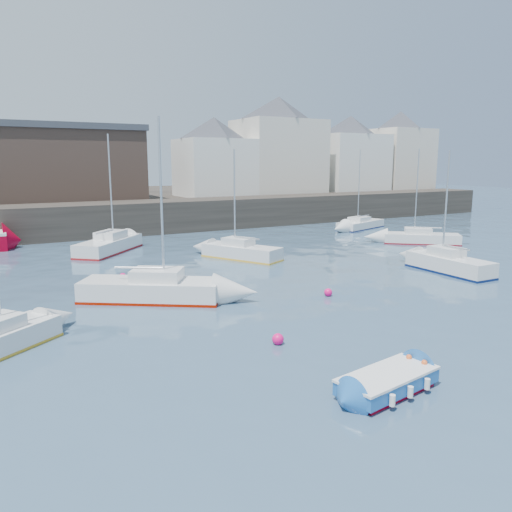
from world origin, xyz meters
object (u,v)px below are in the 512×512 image
sailboat_c (449,263)px  sailboat_d (421,238)px  buoy_near (278,344)px  buoy_mid (328,296)px  sailboat_h (109,245)px  sailboat_g (360,224)px  blue_dinghy (388,382)px  sailboat_b (152,289)px  buoy_far (123,279)px  sailboat_f (241,251)px

sailboat_c → sailboat_d: 11.35m
sailboat_d → buoy_near: bearing=-148.2°
buoy_mid → sailboat_h: bearing=110.3°
sailboat_g → buoy_near: bearing=-135.9°
sailboat_c → buoy_mid: (-9.86, -0.80, -0.57)m
sailboat_h → sailboat_d: bearing=-19.9°
sailboat_c → buoy_mid: size_ratio=17.91×
blue_dinghy → sailboat_h: sailboat_h is taller
sailboat_c → buoy_near: 16.59m
sailboat_b → sailboat_h: 14.65m
buoy_near → sailboat_h: bearing=92.3°
sailboat_h → sailboat_c: bearing=-46.4°
blue_dinghy → sailboat_g: 37.56m
blue_dinghy → buoy_far: (-3.07, 18.34, -0.35)m
sailboat_d → buoy_near: sailboat_d is taller
sailboat_f → sailboat_h: size_ratio=0.86×
sailboat_f → buoy_mid: bearing=-93.9°
buoy_far → sailboat_c: bearing=-23.9°
sailboat_c → buoy_mid: sailboat_c is taller
sailboat_d → buoy_mid: sailboat_d is taller
sailboat_b → sailboat_c: size_ratio=1.19×
sailboat_f → buoy_far: bearing=-166.1°
sailboat_g → sailboat_h: 25.64m
sailboat_b → sailboat_f: sailboat_b is taller
sailboat_h → buoy_far: 9.53m
buoy_mid → blue_dinghy: bearing=-118.1°
sailboat_b → sailboat_f: size_ratio=1.16×
sailboat_c → buoy_mid: bearing=-175.4°
blue_dinghy → sailboat_d: size_ratio=0.44×
buoy_far → buoy_mid: bearing=-47.1°
sailboat_f → buoy_far: size_ratio=19.42×
sailboat_c → sailboat_h: (-16.60, 17.40, 0.00)m
sailboat_f → sailboat_g: 19.96m
sailboat_d → sailboat_h: 25.26m
sailboat_c → sailboat_h: sailboat_h is taller
buoy_mid → buoy_near: bearing=-141.9°
buoy_near → buoy_far: bearing=100.0°
sailboat_d → buoy_mid: (-17.01, -9.61, -0.47)m
sailboat_d → sailboat_g: (1.87, 9.75, -0.02)m
buoy_near → buoy_far: (-2.35, 13.37, 0.00)m
sailboat_f → sailboat_c: bearing=-48.3°
sailboat_b → sailboat_d: size_ratio=1.13×
sailboat_b → sailboat_d: (25.08, 5.99, -0.10)m
blue_dinghy → buoy_mid: (5.11, 9.55, -0.35)m
sailboat_b → sailboat_g: 31.21m
sailboat_c → sailboat_b: bearing=171.1°
sailboat_b → buoy_far: bearing=91.2°
sailboat_h → buoy_far: sailboat_h is taller
sailboat_h → buoy_far: size_ratio=22.48×
blue_dinghy → sailboat_d: sailboat_d is taller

